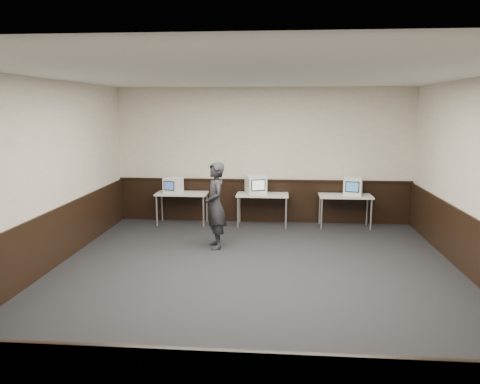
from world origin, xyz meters
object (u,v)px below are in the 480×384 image
Objects in this scene: emac_center at (256,185)px; person at (215,206)px; emac_left at (173,185)px; desk_right at (345,198)px; desk_center at (262,197)px; desk_left at (182,196)px; emac_right at (353,186)px.

person is at bearing -127.94° from emac_center.
emac_left is 1.94m from emac_center.
emac_center reaches higher than desk_right.
emac_center is (-0.16, 0.01, 0.29)m from desk_center.
desk_left is 1.90m from desk_center.
desk_left is at bearing 29.41° from emac_left.
desk_right is 4.00m from emac_left.
person is (-0.85, -1.85, 0.17)m from desk_center.
emac_right is at bearing 10.48° from desk_right.
desk_left is 2.13m from person.
desk_center is at bearing 180.00° from desk_right.
person is at bearing -114.68° from desk_center.
desk_center is 1.00× the size of desk_right.
emac_center reaches higher than desk_center.
emac_right is at bearing 16.97° from emac_left.
emac_center reaches higher than emac_left.
emac_left is at bearing -166.48° from desk_left.
emac_left reaches higher than desk_right.
desk_center is at bearing -165.66° from emac_right.
emac_center is at bearing 0.25° from desk_left.
desk_left is 1.00× the size of desk_center.
emac_left is (-2.09, -0.05, 0.25)m from desk_center.
desk_left is 1.77m from emac_center.
desk_left is 2.12× the size of emac_center.
desk_left is 1.00× the size of desk_right.
emac_center is at bearing 140.29° from person.
emac_right is (0.17, 0.03, 0.27)m from desk_right.
person is (1.24, -1.80, -0.09)m from emac_left.
person reaches higher than emac_center.
desk_left is at bearing -169.56° from person.
emac_right reaches higher than desk_center.
desk_right is at bearing 104.69° from person.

